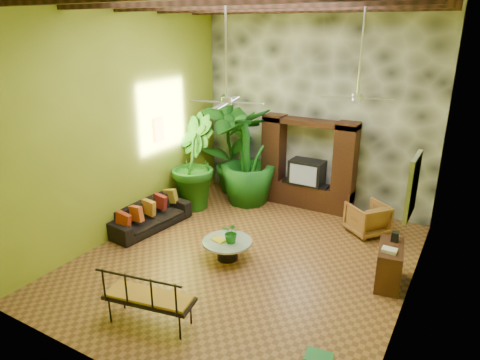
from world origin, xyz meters
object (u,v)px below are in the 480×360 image
Objects in this scene: tall_plant_a at (229,146)px; iron_bench at (145,296)px; coffee_table at (227,247)px; side_console at (389,265)px; sofa at (149,216)px; ceiling_fan_front at (226,89)px; wicker_armchair at (367,219)px; entertainment_center at (307,170)px; tall_plant_c at (248,157)px; ceiling_fan_back at (358,85)px; tall_plant_b at (192,162)px.

tall_plant_a is 1.81× the size of iron_bench.
coffee_table is 3.06m from side_console.
sofa is 5.30m from side_console.
ceiling_fan_front reaches higher than wicker_armchair.
ceiling_fan_front reaches higher than tall_plant_a.
side_console is at bearing -44.92° from entertainment_center.
ceiling_fan_front is 2.02× the size of side_console.
sofa is at bearing -98.53° from tall_plant_a.
sofa is 3.07m from tall_plant_a.
side_console is at bearing -27.12° from tall_plant_c.
ceiling_fan_front is 0.74× the size of tall_plant_c.
iron_bench is at bearing -71.27° from tall_plant_a.
coffee_table is at bearing -95.83° from entertainment_center.
side_console is at bearing 63.99° from wicker_armchair.
tall_plant_b is (-4.12, 0.49, -2.22)m from ceiling_fan_back.
ceiling_fan_front is 3.15m from coffee_table.
iron_bench is 4.29m from side_console.
entertainment_center is 4.30m from ceiling_fan_front.
entertainment_center is 2.92m from tall_plant_b.
ceiling_fan_back is 5.11m from iron_bench.
ceiling_fan_front reaches higher than iron_bench.
sofa is 2.04× the size of coffee_table.
ceiling_fan_front is 0.79× the size of tall_plant_b.
wicker_armchair is 3.30m from coffee_table.
side_console is (2.97, 0.71, 0.11)m from coffee_table.
tall_plant_a is at bearing 76.78° from tall_plant_b.
coffee_table is at bearing 124.81° from ceiling_fan_front.
tall_plant_a is (-4.00, 0.64, 0.99)m from wicker_armchair.
ceiling_fan_back is at bearing -68.89° from sofa.
entertainment_center is at bearing 126.00° from side_console.
entertainment_center is 2.05m from wicker_armchair.
tall_plant_b is 3.03m from coffee_table.
ceiling_fan_back reaches higher than side_console.
coffee_table is (-1.94, -1.40, -3.15)m from ceiling_fan_back.
ceiling_fan_back is 5.37m from sofa.
tall_plant_c reaches higher than tall_plant_b.
tall_plant_b is at bearing -150.11° from entertainment_center.
sofa is 3.55m from iron_bench.
ceiling_fan_back is at bearing -50.43° from entertainment_center.
tall_plant_a is 1.14× the size of tall_plant_b.
ceiling_fan_back is at bearing 137.23° from side_console.
coffee_table is (1.88, -3.17, -1.09)m from tall_plant_a.
tall_plant_c is 2.54× the size of coffee_table.
ceiling_fan_front and ceiling_fan_back have the same top height.
side_console reaches higher than sofa.
tall_plant_a is (0.43, 2.85, 1.05)m from sofa.
side_console is (5.28, 0.39, 0.07)m from sofa.
wicker_armchair is 3.34m from tall_plant_c.
tall_plant_b is (-2.32, 2.09, -2.22)m from ceiling_fan_front.
wicker_armchair is 2.01m from side_console.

